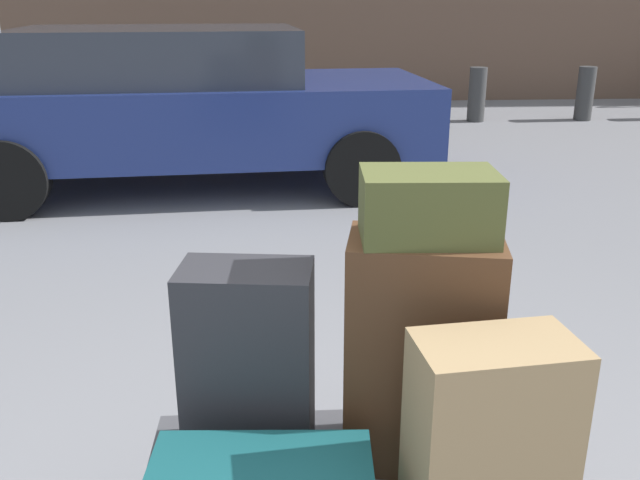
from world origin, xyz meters
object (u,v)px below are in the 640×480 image
object	(u,v)px
parked_car	(184,103)
duffel_bag_olive_topmost_pile	(428,206)
suitcase_tan_center	(489,444)
bollard_kerb_mid	(585,94)
suitcase_brown_front_right	(420,352)
suitcase_charcoal_front_left	(248,364)
bollard_kerb_near	(477,95)

from	to	relation	value
parked_car	duffel_bag_olive_topmost_pile	bearing A→B (deg)	-74.77
suitcase_tan_center	bollard_kerb_mid	size ratio (longest dim) A/B	0.77
duffel_bag_olive_topmost_pile	bollard_kerb_mid	world-z (taller)	duffel_bag_olive_topmost_pile
suitcase_tan_center	duffel_bag_olive_topmost_pile	world-z (taller)	duffel_bag_olive_topmost_pile
suitcase_brown_front_right	duffel_bag_olive_topmost_pile	bearing A→B (deg)	0.00
suitcase_charcoal_front_left	bollard_kerb_near	distance (m)	8.31
suitcase_brown_front_right	duffel_bag_olive_topmost_pile	size ratio (longest dim) A/B	1.95
bollard_kerb_near	suitcase_charcoal_front_left	bearing A→B (deg)	-110.54
bollard_kerb_mid	suitcase_brown_front_right	bearing A→B (deg)	-116.89
suitcase_charcoal_front_left	bollard_kerb_mid	bearing A→B (deg)	67.17
suitcase_brown_front_right	suitcase_tan_center	xyz separation A→B (m)	(0.11, -0.35, -0.07)
suitcase_charcoal_front_left	bollard_kerb_near	bearing A→B (deg)	76.52
suitcase_brown_front_right	duffel_bag_olive_topmost_pile	distance (m)	0.45
suitcase_charcoal_front_left	parked_car	xyz separation A→B (m)	(-0.74, 4.53, 0.11)
suitcase_brown_front_right	bollard_kerb_mid	distance (m)	8.77
suitcase_brown_front_right	bollard_kerb_mid	bearing A→B (deg)	73.57
bollard_kerb_near	bollard_kerb_mid	bearing A→B (deg)	0.00
suitcase_brown_front_right	parked_car	xyz separation A→B (m)	(-1.24, 4.57, 0.06)
suitcase_charcoal_front_left	duffel_bag_olive_topmost_pile	bearing A→B (deg)	2.43
suitcase_tan_center	suitcase_brown_front_right	bearing A→B (deg)	100.43
parked_car	bollard_kerb_near	xyz separation A→B (m)	(3.65, 3.24, -0.39)
suitcase_tan_center	suitcase_charcoal_front_left	size ratio (longest dim) A/B	0.93
parked_car	bollard_kerb_mid	bearing A→B (deg)	31.92
suitcase_brown_front_right	suitcase_charcoal_front_left	size ratio (longest dim) A/B	1.15
suitcase_brown_front_right	bollard_kerb_near	world-z (taller)	suitcase_brown_front_right
suitcase_charcoal_front_left	bollard_kerb_near	xyz separation A→B (m)	(2.91, 7.78, -0.28)
suitcase_brown_front_right	suitcase_tan_center	world-z (taller)	suitcase_brown_front_right
suitcase_brown_front_right	suitcase_tan_center	bearing A→B (deg)	-62.88
duffel_bag_olive_topmost_pile	bollard_kerb_mid	distance (m)	8.80
suitcase_charcoal_front_left	bollard_kerb_mid	size ratio (longest dim) A/B	0.83
bollard_kerb_near	bollard_kerb_mid	distance (m)	1.56
parked_car	bollard_kerb_mid	world-z (taller)	parked_car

